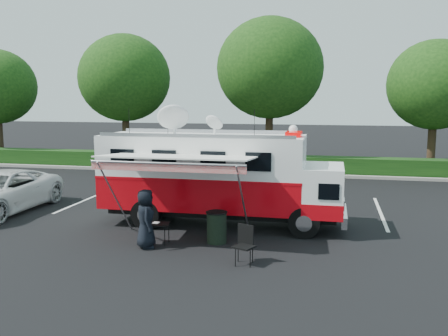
{
  "coord_description": "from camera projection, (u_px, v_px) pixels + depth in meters",
  "views": [
    {
      "loc": [
        3.62,
        -16.18,
        4.4
      ],
      "look_at": [
        0.0,
        0.5,
        1.9
      ],
      "focal_mm": 40.0,
      "sensor_mm": 36.0,
      "label": 1
    }
  ],
  "objects": [
    {
      "name": "folding_table",
      "position": [
        157.0,
        225.0,
        14.84
      ],
      "size": [
        0.82,
        0.65,
        0.62
      ],
      "color": "black",
      "rests_on": "ground_plane"
    },
    {
      "name": "trash_bin",
      "position": [
        217.0,
        227.0,
        14.94
      ],
      "size": [
        0.64,
        0.64,
        0.95
      ],
      "color": "black",
      "rests_on": "ground_plane"
    },
    {
      "name": "person",
      "position": [
        146.0,
        247.0,
        14.52
      ],
      "size": [
        0.85,
        0.99,
        1.72
      ],
      "primitive_type": "imported",
      "rotation": [
        0.0,
        0.0,
        1.99
      ],
      "color": "black",
      "rests_on": "ground_plane"
    },
    {
      "name": "command_truck",
      "position": [
        219.0,
        176.0,
        16.81
      ],
      "size": [
        8.2,
        2.26,
        3.94
      ],
      "color": "black",
      "rests_on": "ground_plane"
    },
    {
      "name": "ground_plane",
      "position": [
        221.0,
        225.0,
        17.04
      ],
      "size": [
        120.0,
        120.0,
        0.0
      ],
      "primitive_type": "plane",
      "color": "black",
      "rests_on": "ground"
    },
    {
      "name": "awning",
      "position": [
        176.0,
        160.0,
        14.57
      ],
      "size": [
        4.47,
        2.33,
        2.71
      ],
      "color": "white",
      "rests_on": "ground_plane"
    },
    {
      "name": "back_border",
      "position": [
        289.0,
        84.0,
        28.55
      ],
      "size": [
        60.0,
        6.14,
        8.87
      ],
      "color": "#9E998E",
      "rests_on": "ground_plane"
    },
    {
      "name": "stall_lines",
      "position": [
        225.0,
        205.0,
        20.04
      ],
      "size": [
        24.12,
        5.5,
        0.01
      ],
      "color": "silver",
      "rests_on": "ground_plane"
    },
    {
      "name": "folding_chair",
      "position": [
        245.0,
        241.0,
        13.09
      ],
      "size": [
        0.63,
        0.67,
        1.02
      ],
      "color": "black",
      "rests_on": "ground_plane"
    }
  ]
}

